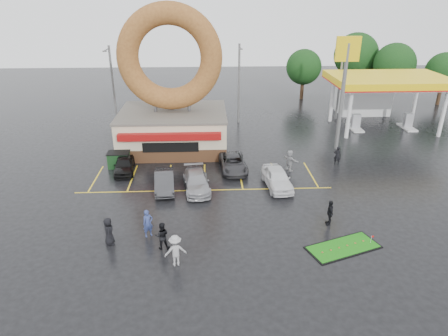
{
  "coord_description": "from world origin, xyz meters",
  "views": [
    {
      "loc": [
        0.29,
        -24.38,
        14.12
      ],
      "look_at": [
        1.48,
        2.64,
        2.2
      ],
      "focal_mm": 32.0,
      "sensor_mm": 36.0,
      "label": 1
    }
  ],
  "objects_px": {
    "streetlight_left": "(113,85)",
    "car_black": "(124,165)",
    "gas_station": "(376,90)",
    "streetlight_mid": "(239,82)",
    "person_cameraman": "(330,212)",
    "donut_shop": "(172,103)",
    "streetlight_right": "(340,79)",
    "dumpster": "(119,160)",
    "car_dgrey": "(164,181)",
    "car_white": "(277,178)",
    "car_grey": "(233,163)",
    "putting_green": "(343,247)",
    "person_blue": "(148,223)",
    "shell_sign": "(345,73)",
    "car_silver": "(196,182)"
  },
  "relations": [
    {
      "from": "car_black",
      "to": "putting_green",
      "type": "xyz_separation_m",
      "value": [
        15.21,
        -11.82,
        -0.65
      ]
    },
    {
      "from": "streetlight_mid",
      "to": "streetlight_right",
      "type": "height_order",
      "value": "same"
    },
    {
      "from": "car_grey",
      "to": "person_cameraman",
      "type": "relative_size",
      "value": 2.68
    },
    {
      "from": "streetlight_right",
      "to": "person_blue",
      "type": "distance_m",
      "value": 31.73
    },
    {
      "from": "gas_station",
      "to": "streetlight_mid",
      "type": "height_order",
      "value": "streetlight_mid"
    },
    {
      "from": "streetlight_right",
      "to": "donut_shop",
      "type": "bearing_deg",
      "value": -154.79
    },
    {
      "from": "gas_station",
      "to": "streetlight_mid",
      "type": "bearing_deg",
      "value": -179.92
    },
    {
      "from": "donut_shop",
      "to": "streetlight_left",
      "type": "bearing_deg",
      "value": 135.22
    },
    {
      "from": "streetlight_right",
      "to": "car_dgrey",
      "type": "height_order",
      "value": "streetlight_right"
    },
    {
      "from": "car_white",
      "to": "streetlight_left",
      "type": "bearing_deg",
      "value": 128.32
    },
    {
      "from": "car_dgrey",
      "to": "car_white",
      "type": "height_order",
      "value": "car_white"
    },
    {
      "from": "shell_sign",
      "to": "car_dgrey",
      "type": "distance_m",
      "value": 19.31
    },
    {
      "from": "streetlight_left",
      "to": "dumpster",
      "type": "distance_m",
      "value": 12.58
    },
    {
      "from": "streetlight_mid",
      "to": "person_cameraman",
      "type": "relative_size",
      "value": 5.17
    },
    {
      "from": "car_silver",
      "to": "car_white",
      "type": "height_order",
      "value": "car_white"
    },
    {
      "from": "gas_station",
      "to": "car_silver",
      "type": "relative_size",
      "value": 2.95
    },
    {
      "from": "putting_green",
      "to": "donut_shop",
      "type": "bearing_deg",
      "value": 122.86
    },
    {
      "from": "shell_sign",
      "to": "streetlight_left",
      "type": "height_order",
      "value": "shell_sign"
    },
    {
      "from": "car_black",
      "to": "car_white",
      "type": "distance_m",
      "value": 13.02
    },
    {
      "from": "streetlight_mid",
      "to": "person_cameraman",
      "type": "bearing_deg",
      "value": -79.43
    },
    {
      "from": "streetlight_mid",
      "to": "car_grey",
      "type": "xyz_separation_m",
      "value": [
        -1.53,
        -13.76,
        -4.13
      ]
    },
    {
      "from": "streetlight_left",
      "to": "car_white",
      "type": "xyz_separation_m",
      "value": [
        15.71,
        -16.16,
        -4.02
      ]
    },
    {
      "from": "shell_sign",
      "to": "car_silver",
      "type": "height_order",
      "value": "shell_sign"
    },
    {
      "from": "car_white",
      "to": "car_black",
      "type": "bearing_deg",
      "value": 158.82
    },
    {
      "from": "donut_shop",
      "to": "car_silver",
      "type": "relative_size",
      "value": 2.92
    },
    {
      "from": "shell_sign",
      "to": "streetlight_mid",
      "type": "height_order",
      "value": "shell_sign"
    },
    {
      "from": "streetlight_left",
      "to": "person_cameraman",
      "type": "height_order",
      "value": "streetlight_left"
    },
    {
      "from": "gas_station",
      "to": "streetlight_left",
      "type": "bearing_deg",
      "value": -178.05
    },
    {
      "from": "dumpster",
      "to": "person_blue",
      "type": "bearing_deg",
      "value": -71.17
    },
    {
      "from": "streetlight_mid",
      "to": "putting_green",
      "type": "distance_m",
      "value": 26.35
    },
    {
      "from": "donut_shop",
      "to": "dumpster",
      "type": "distance_m",
      "value": 7.52
    },
    {
      "from": "shell_sign",
      "to": "car_white",
      "type": "bearing_deg",
      "value": -131.47
    },
    {
      "from": "shell_sign",
      "to": "gas_station",
      "type": "bearing_deg",
      "value": 51.93
    },
    {
      "from": "donut_shop",
      "to": "person_blue",
      "type": "height_order",
      "value": "donut_shop"
    },
    {
      "from": "donut_shop",
      "to": "streetlight_right",
      "type": "bearing_deg",
      "value": 25.21
    },
    {
      "from": "donut_shop",
      "to": "streetlight_right",
      "type": "xyz_separation_m",
      "value": [
        19.0,
        8.95,
        0.32
      ]
    },
    {
      "from": "gas_station",
      "to": "car_silver",
      "type": "bearing_deg",
      "value": -139.92
    },
    {
      "from": "car_grey",
      "to": "person_cameraman",
      "type": "bearing_deg",
      "value": -61.06
    },
    {
      "from": "streetlight_left",
      "to": "car_black",
      "type": "bearing_deg",
      "value": -76.06
    },
    {
      "from": "gas_station",
      "to": "streetlight_mid",
      "type": "relative_size",
      "value": 1.52
    },
    {
      "from": "putting_green",
      "to": "streetlight_left",
      "type": "bearing_deg",
      "value": 126.81
    },
    {
      "from": "car_silver",
      "to": "streetlight_mid",
      "type": "bearing_deg",
      "value": 68.15
    },
    {
      "from": "person_blue",
      "to": "putting_green",
      "type": "distance_m",
      "value": 12.06
    },
    {
      "from": "car_white",
      "to": "person_cameraman",
      "type": "distance_m",
      "value": 6.2
    },
    {
      "from": "dumpster",
      "to": "streetlight_right",
      "type": "bearing_deg",
      "value": 29.19
    },
    {
      "from": "streetlight_mid",
      "to": "gas_station",
      "type": "bearing_deg",
      "value": 0.08
    },
    {
      "from": "car_black",
      "to": "putting_green",
      "type": "relative_size",
      "value": 0.83
    },
    {
      "from": "car_dgrey",
      "to": "car_grey",
      "type": "relative_size",
      "value": 0.9
    },
    {
      "from": "car_white",
      "to": "putting_green",
      "type": "relative_size",
      "value": 0.93
    },
    {
      "from": "dumpster",
      "to": "person_cameraman",
      "type": "bearing_deg",
      "value": -33.82
    }
  ]
}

